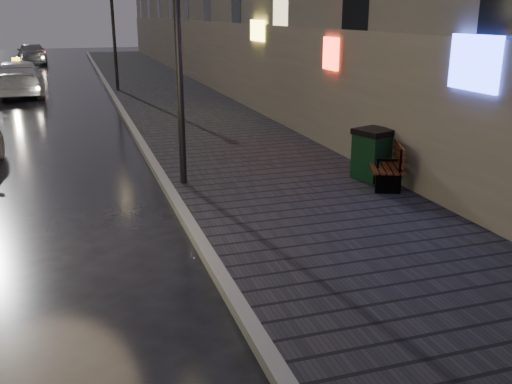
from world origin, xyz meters
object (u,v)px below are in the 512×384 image
(car_far, at_px, (32,53))
(bench, at_px, (387,161))
(trash_bin, at_px, (373,154))
(lamp_near, at_px, (177,18))
(taxi_mid, at_px, (18,78))
(lamp_far, at_px, (113,15))

(car_far, bearing_deg, bench, 97.84)
(bench, distance_m, trash_bin, 0.41)
(lamp_near, bearing_deg, bench, -17.87)
(lamp_near, relative_size, trash_bin, 4.86)
(trash_bin, relative_size, taxi_mid, 0.20)
(trash_bin, height_order, car_far, car_far)
(bench, bearing_deg, taxi_mid, 136.75)
(bench, xyz_separation_m, taxi_mid, (-8.36, 17.72, 0.16))
(trash_bin, bearing_deg, taxi_mid, 95.88)
(taxi_mid, height_order, car_far, car_far)
(lamp_near, bearing_deg, car_far, 97.64)
(lamp_near, relative_size, taxi_mid, 0.99)
(bench, height_order, car_far, car_far)
(lamp_near, distance_m, trash_bin, 4.92)
(car_far, bearing_deg, trash_bin, 97.81)
(lamp_far, bearing_deg, bench, -76.78)
(trash_bin, xyz_separation_m, car_far, (-8.50, 34.84, 0.09))
(bench, height_order, taxi_mid, taxi_mid)
(trash_bin, xyz_separation_m, taxi_mid, (-8.24, 17.33, 0.08))
(trash_bin, distance_m, car_far, 35.86)
(lamp_far, relative_size, trash_bin, 4.86)
(car_far, bearing_deg, taxi_mid, 84.95)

